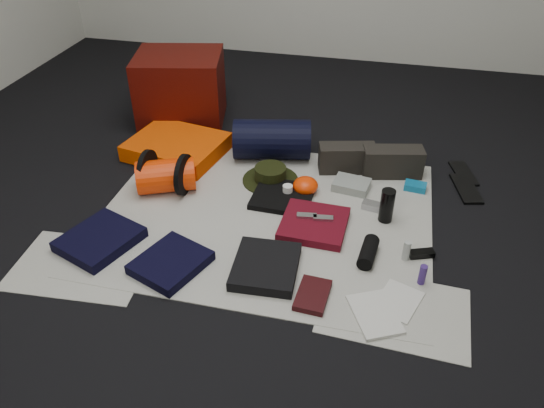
% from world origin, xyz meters
% --- Properties ---
extents(floor, '(4.50, 4.50, 0.02)m').
position_xyz_m(floor, '(0.00, 0.00, -0.01)').
color(floor, black).
rests_on(floor, ground).
extents(newspaper_mat, '(1.60, 1.30, 0.01)m').
position_xyz_m(newspaper_mat, '(0.00, 0.00, 0.00)').
color(newspaper_mat, silver).
rests_on(newspaper_mat, floor).
extents(newspaper_sheet_front_left, '(0.61, 0.44, 0.00)m').
position_xyz_m(newspaper_sheet_front_left, '(-0.70, -0.55, 0.00)').
color(newspaper_sheet_front_left, silver).
rests_on(newspaper_sheet_front_left, floor).
extents(newspaper_sheet_front_right, '(0.60, 0.43, 0.00)m').
position_xyz_m(newspaper_sheet_front_right, '(0.65, -0.50, 0.00)').
color(newspaper_sheet_front_right, silver).
rests_on(newspaper_sheet_front_right, floor).
extents(red_cabinet, '(0.60, 0.54, 0.44)m').
position_xyz_m(red_cabinet, '(-0.78, 0.90, 0.22)').
color(red_cabinet, '#480A05').
rests_on(red_cabinet, floor).
extents(sleeping_pad, '(0.58, 0.51, 0.09)m').
position_xyz_m(sleeping_pad, '(-0.65, 0.46, 0.05)').
color(sleeping_pad, '#F24902').
rests_on(sleeping_pad, newspaper_mat).
extents(stuff_sack, '(0.34, 0.28, 0.17)m').
position_xyz_m(stuff_sack, '(-0.56, 0.09, 0.09)').
color(stuff_sack, '#EB3203').
rests_on(stuff_sack, newspaper_mat).
extents(sack_strap_left, '(0.02, 0.22, 0.22)m').
position_xyz_m(sack_strap_left, '(-0.66, 0.09, 0.11)').
color(sack_strap_left, black).
rests_on(sack_strap_left, newspaper_mat).
extents(sack_strap_right, '(0.03, 0.22, 0.22)m').
position_xyz_m(sack_strap_right, '(-0.46, 0.09, 0.11)').
color(sack_strap_right, black).
rests_on(sack_strap_right, newspaper_mat).
extents(navy_duffel, '(0.47, 0.31, 0.23)m').
position_xyz_m(navy_duffel, '(-0.10, 0.55, 0.12)').
color(navy_duffel, black).
rests_on(navy_duffel, newspaper_mat).
extents(boonie_brim, '(0.34, 0.34, 0.01)m').
position_xyz_m(boonie_brim, '(-0.05, 0.30, 0.01)').
color(boonie_brim, black).
rests_on(boonie_brim, newspaper_mat).
extents(boonie_crown, '(0.17, 0.17, 0.07)m').
position_xyz_m(boonie_crown, '(-0.05, 0.30, 0.05)').
color(boonie_crown, black).
rests_on(boonie_crown, boonie_brim).
extents(hiking_boot_left, '(0.32, 0.19, 0.15)m').
position_xyz_m(hiking_boot_left, '(0.33, 0.51, 0.08)').
color(hiking_boot_left, black).
rests_on(hiking_boot_left, newspaper_mat).
extents(hiking_boot_right, '(0.34, 0.19, 0.16)m').
position_xyz_m(hiking_boot_right, '(0.58, 0.52, 0.09)').
color(hiking_boot_right, black).
rests_on(hiking_boot_right, newspaper_mat).
extents(flip_flop_left, '(0.16, 0.26, 0.01)m').
position_xyz_m(flip_flop_left, '(0.97, 0.62, 0.01)').
color(flip_flop_left, black).
rests_on(flip_flop_left, floor).
extents(flip_flop_right, '(0.16, 0.29, 0.02)m').
position_xyz_m(flip_flop_right, '(0.98, 0.46, 0.01)').
color(flip_flop_right, black).
rests_on(flip_flop_right, floor).
extents(trousers_navy_a, '(0.38, 0.41, 0.05)m').
position_xyz_m(trousers_navy_a, '(-0.69, -0.40, 0.03)').
color(trousers_navy_a, black).
rests_on(trousers_navy_a, newspaper_mat).
extents(trousers_navy_b, '(0.35, 0.37, 0.05)m').
position_xyz_m(trousers_navy_b, '(-0.31, -0.47, 0.03)').
color(trousers_navy_b, black).
rests_on(trousers_navy_b, newspaper_mat).
extents(trousers_charcoal, '(0.29, 0.32, 0.05)m').
position_xyz_m(trousers_charcoal, '(0.10, -0.40, 0.03)').
color(trousers_charcoal, black).
rests_on(trousers_charcoal, newspaper_mat).
extents(black_tshirt, '(0.31, 0.29, 0.03)m').
position_xyz_m(black_tshirt, '(0.05, 0.15, 0.02)').
color(black_tshirt, black).
rests_on(black_tshirt, newspaper_mat).
extents(red_shirt, '(0.31, 0.31, 0.04)m').
position_xyz_m(red_shirt, '(0.25, -0.05, 0.03)').
color(red_shirt, '#580915').
rests_on(red_shirt, newspaper_mat).
extents(orange_stuff_sack, '(0.18, 0.18, 0.09)m').
position_xyz_m(orange_stuff_sack, '(0.15, 0.23, 0.05)').
color(orange_stuff_sack, '#EB3203').
rests_on(orange_stuff_sack, newspaper_mat).
extents(first_aid_pouch, '(0.20, 0.16, 0.05)m').
position_xyz_m(first_aid_pouch, '(0.39, 0.33, 0.03)').
color(first_aid_pouch, gray).
rests_on(first_aid_pouch, newspaper_mat).
extents(water_bottle, '(0.09, 0.09, 0.17)m').
position_xyz_m(water_bottle, '(0.58, 0.09, 0.09)').
color(water_bottle, black).
rests_on(water_bottle, newspaper_mat).
extents(speaker, '(0.09, 0.19, 0.07)m').
position_xyz_m(speaker, '(0.52, -0.21, 0.04)').
color(speaker, black).
rests_on(speaker, newspaper_mat).
extents(compact_camera, '(0.10, 0.07, 0.04)m').
position_xyz_m(compact_camera, '(0.50, 0.17, 0.02)').
color(compact_camera, '#A3A3A8').
rests_on(compact_camera, newspaper_mat).
extents(cyan_case, '(0.12, 0.08, 0.04)m').
position_xyz_m(cyan_case, '(0.71, 0.40, 0.02)').
color(cyan_case, '#0F6692').
rests_on(cyan_case, newspaper_mat).
extents(toiletry_purple, '(0.04, 0.04, 0.09)m').
position_xyz_m(toiletry_purple, '(0.75, -0.32, 0.05)').
color(toiletry_purple, navy).
rests_on(toiletry_purple, newspaper_mat).
extents(toiletry_clear, '(0.04, 0.04, 0.10)m').
position_xyz_m(toiletry_clear, '(0.68, -0.18, 0.05)').
color(toiletry_clear, '#A3A8A3').
rests_on(toiletry_clear, newspaper_mat).
extents(paperback_book, '(0.14, 0.20, 0.03)m').
position_xyz_m(paperback_book, '(0.32, -0.51, 0.02)').
color(paperback_book, black).
rests_on(paperback_book, newspaper_mat).
extents(map_booklet, '(0.25, 0.28, 0.01)m').
position_xyz_m(map_booklet, '(0.57, -0.55, 0.01)').
color(map_booklet, beige).
rests_on(map_booklet, newspaper_mat).
extents(map_printout, '(0.21, 0.24, 0.01)m').
position_xyz_m(map_printout, '(0.66, -0.45, 0.01)').
color(map_printout, beige).
rests_on(map_printout, newspaper_mat).
extents(sunglasses, '(0.12, 0.08, 0.03)m').
position_xyz_m(sunglasses, '(0.75, -0.14, 0.02)').
color(sunglasses, black).
rests_on(sunglasses, newspaper_mat).
extents(key_cluster, '(0.09, 0.09, 0.01)m').
position_xyz_m(key_cluster, '(-0.62, -0.48, 0.01)').
color(key_cluster, '#A3A3A8').
rests_on(key_cluster, newspaper_mat).
extents(tape_roll, '(0.05, 0.05, 0.04)m').
position_xyz_m(tape_roll, '(0.07, 0.18, 0.05)').
color(tape_roll, silver).
rests_on(tape_roll, black_tshirt).
extents(energy_bar_a, '(0.10, 0.05, 0.01)m').
position_xyz_m(energy_bar_a, '(0.21, -0.03, 0.05)').
color(energy_bar_a, '#A3A3A8').
rests_on(energy_bar_a, red_shirt).
extents(energy_bar_b, '(0.10, 0.05, 0.01)m').
position_xyz_m(energy_bar_b, '(0.29, -0.03, 0.05)').
color(energy_bar_b, '#A3A3A8').
rests_on(energy_bar_b, red_shirt).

